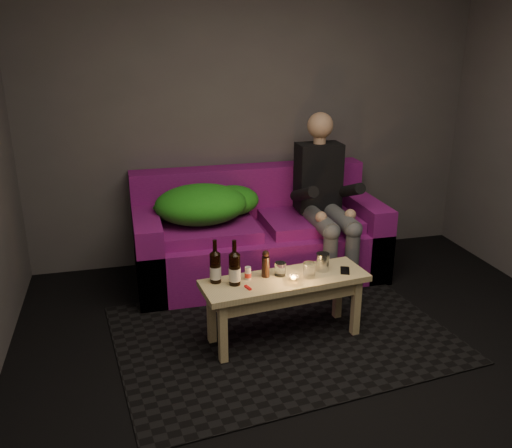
{
  "coord_description": "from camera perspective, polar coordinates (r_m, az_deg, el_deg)",
  "views": [
    {
      "loc": [
        -1.17,
        -2.37,
        1.99
      ],
      "look_at": [
        -0.21,
        1.4,
        0.61
      ],
      "focal_mm": 38.0,
      "sensor_mm": 36.0,
      "label": 1
    }
  ],
  "objects": [
    {
      "name": "coffee_table",
      "position": [
        3.63,
        3.07,
        -6.85
      ],
      "size": [
        1.15,
        0.48,
        0.46
      ],
      "rotation": [
        0.0,
        0.0,
        0.11
      ],
      "color": "tan",
      "rests_on": "rug"
    },
    {
      "name": "room",
      "position": [
        3.09,
        8.28,
        12.95
      ],
      "size": [
        4.5,
        4.5,
        4.5
      ],
      "color": "silver",
      "rests_on": "ground"
    },
    {
      "name": "red_lighter",
      "position": [
        3.45,
        -0.87,
        -6.71
      ],
      "size": [
        0.04,
        0.07,
        0.01
      ],
      "primitive_type": "cube",
      "rotation": [
        0.0,
        0.0,
        0.28
      ],
      "color": "red",
      "rests_on": "coffee_table"
    },
    {
      "name": "tumbler_back",
      "position": [
        3.61,
        2.57,
        -4.75
      ],
      "size": [
        0.1,
        0.1,
        0.09
      ],
      "primitive_type": "cylinder",
      "rotation": [
        0.0,
        0.0,
        -0.31
      ],
      "color": "white",
      "rests_on": "coffee_table"
    },
    {
      "name": "steel_cup",
      "position": [
        3.7,
        7.02,
        -3.99
      ],
      "size": [
        0.1,
        0.1,
        0.12
      ],
      "primitive_type": "cylinder",
      "rotation": [
        0.0,
        0.0,
        0.06
      ],
      "color": "#AFB2B6",
      "rests_on": "coffee_table"
    },
    {
      "name": "salt_shaker",
      "position": [
        3.55,
        -0.86,
        -5.2
      ],
      "size": [
        0.05,
        0.05,
        0.09
      ],
      "primitive_type": "cylinder",
      "rotation": [
        0.0,
        0.0,
        -0.4
      ],
      "color": "silver",
      "rests_on": "coffee_table"
    },
    {
      "name": "smartphone",
      "position": [
        3.74,
        9.35,
        -4.85
      ],
      "size": [
        0.1,
        0.14,
        0.01
      ],
      "primitive_type": "cube",
      "rotation": [
        0.0,
        0.0,
        -0.39
      ],
      "color": "black",
      "rests_on": "coffee_table"
    },
    {
      "name": "rug",
      "position": [
        3.85,
        2.75,
        -11.47
      ],
      "size": [
        2.4,
        1.86,
        0.01
      ],
      "primitive_type": "cube",
      "rotation": [
        0.0,
        0.0,
        0.11
      ],
      "color": "black",
      "rests_on": "floor"
    },
    {
      "name": "beer_bottle_b",
      "position": [
        3.46,
        -2.27,
        -4.69
      ],
      "size": [
        0.08,
        0.08,
        0.3
      ],
      "color": "black",
      "rests_on": "coffee_table"
    },
    {
      "name": "tealight",
      "position": [
        3.53,
        3.97,
        -5.8
      ],
      "size": [
        0.06,
        0.06,
        0.05
      ],
      "color": "white",
      "rests_on": "coffee_table"
    },
    {
      "name": "sofa",
      "position": [
        4.64,
        0.14,
        -1.53
      ],
      "size": [
        2.06,
        0.93,
        0.88
      ],
      "color": "#700E6D",
      "rests_on": "floor"
    },
    {
      "name": "tumbler_front",
      "position": [
        3.6,
        5.6,
        -4.85
      ],
      "size": [
        0.11,
        0.11,
        0.1
      ],
      "primitive_type": "cylinder",
      "rotation": [
        0.0,
        0.0,
        0.38
      ],
      "color": "white",
      "rests_on": "coffee_table"
    },
    {
      "name": "floor",
      "position": [
        3.31,
        10.04,
        -17.76
      ],
      "size": [
        4.5,
        4.5,
        0.0
      ],
      "primitive_type": "plane",
      "color": "black",
      "rests_on": "ground"
    },
    {
      "name": "beer_bottle_a",
      "position": [
        3.5,
        -4.3,
        -4.52
      ],
      "size": [
        0.07,
        0.07,
        0.29
      ],
      "color": "black",
      "rests_on": "coffee_table"
    },
    {
      "name": "green_blanket",
      "position": [
        4.43,
        -5.31,
        2.11
      ],
      "size": [
        0.9,
        0.62,
        0.31
      ],
      "color": "#1E8F1A",
      "rests_on": "sofa"
    },
    {
      "name": "pepper_mill",
      "position": [
        3.58,
        1.02,
        -4.54
      ],
      "size": [
        0.06,
        0.06,
        0.14
      ],
      "primitive_type": "cylinder",
      "rotation": [
        0.0,
        0.0,
        0.23
      ],
      "color": "black",
      "rests_on": "coffee_table"
    },
    {
      "name": "person",
      "position": [
        4.52,
        7.25,
        2.97
      ],
      "size": [
        0.37,
        0.85,
        1.37
      ],
      "color": "black",
      "rests_on": "sofa"
    }
  ]
}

